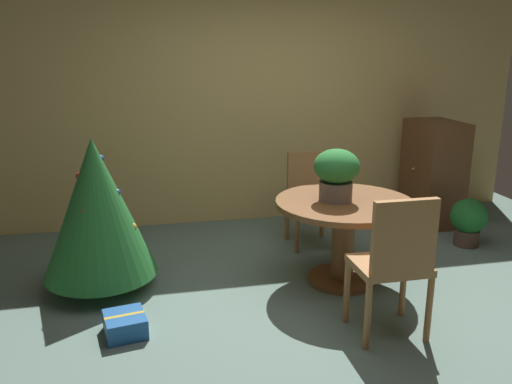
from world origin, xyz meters
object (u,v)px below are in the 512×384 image
(round_dining_table, at_px, (344,223))
(holiday_tree, at_px, (97,208))
(flower_vase, at_px, (336,172))
(wooden_chair_far, at_px, (309,193))
(wooden_chair_near, at_px, (395,259))
(potted_plant, at_px, (468,220))
(wooden_cabinet, at_px, (433,173))
(gift_box_blue, at_px, (125,324))

(round_dining_table, height_order, holiday_tree, holiday_tree)
(flower_vase, xyz_separation_m, holiday_tree, (-1.88, 0.26, -0.26))
(wooden_chair_far, distance_m, wooden_chair_near, 1.84)
(round_dining_table, xyz_separation_m, potted_plant, (1.51, 0.51, -0.25))
(holiday_tree, distance_m, potted_plant, 3.49)
(round_dining_table, height_order, wooden_cabinet, wooden_cabinet)
(holiday_tree, xyz_separation_m, wooden_cabinet, (3.47, 0.94, -0.12))
(round_dining_table, bearing_deg, potted_plant, 18.72)
(round_dining_table, height_order, wooden_chair_near, wooden_chair_near)
(wooden_chair_far, distance_m, wooden_cabinet, 1.55)
(flower_vase, distance_m, wooden_chair_far, 1.01)
(round_dining_table, xyz_separation_m, wooden_cabinet, (1.52, 1.23, 0.05))
(holiday_tree, distance_m, gift_box_blue, 1.00)
(holiday_tree, bearing_deg, round_dining_table, -8.38)
(flower_vase, xyz_separation_m, gift_box_blue, (-1.69, -0.51, -0.87))
(flower_vase, height_order, potted_plant, flower_vase)
(wooden_chair_near, bearing_deg, flower_vase, 94.43)
(holiday_tree, height_order, potted_plant, holiday_tree)
(wooden_chair_far, height_order, holiday_tree, holiday_tree)
(flower_vase, relative_size, potted_plant, 0.88)
(flower_vase, xyz_separation_m, wooden_cabinet, (1.59, 1.20, -0.38))
(wooden_chair_near, bearing_deg, holiday_tree, 148.66)
(round_dining_table, bearing_deg, wooden_cabinet, 39.11)
(gift_box_blue, height_order, potted_plant, potted_plant)
(gift_box_blue, distance_m, potted_plant, 3.42)
(gift_box_blue, bearing_deg, holiday_tree, 104.03)
(wooden_chair_near, height_order, potted_plant, wooden_chair_near)
(flower_vase, height_order, holiday_tree, holiday_tree)
(wooden_chair_far, height_order, wooden_chair_near, wooden_chair_near)
(wooden_chair_far, relative_size, potted_plant, 1.89)
(round_dining_table, height_order, potted_plant, round_dining_table)
(wooden_chair_near, relative_size, gift_box_blue, 3.01)
(flower_vase, distance_m, potted_plant, 1.79)
(flower_vase, height_order, gift_box_blue, flower_vase)
(flower_vase, distance_m, holiday_tree, 1.91)
(gift_box_blue, height_order, wooden_cabinet, wooden_cabinet)
(flower_vase, bearing_deg, wooden_chair_far, 85.45)
(holiday_tree, bearing_deg, wooden_cabinet, 15.25)
(round_dining_table, distance_m, holiday_tree, 1.98)
(holiday_tree, xyz_separation_m, gift_box_blue, (0.19, -0.77, -0.61))
(potted_plant, bearing_deg, wooden_chair_near, -136.91)
(wooden_cabinet, bearing_deg, wooden_chair_near, -125.41)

